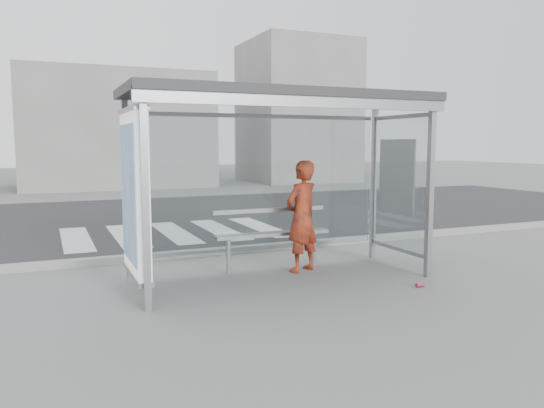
{
  "coord_description": "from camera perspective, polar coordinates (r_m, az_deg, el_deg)",
  "views": [
    {
      "loc": [
        -3.03,
        -6.69,
        1.91
      ],
      "look_at": [
        -0.06,
        0.2,
        1.06
      ],
      "focal_mm": 35.0,
      "sensor_mm": 36.0,
      "label": 1
    }
  ],
  "objects": [
    {
      "name": "bench",
      "position": [
        8.04,
        0.02,
        -3.21
      ],
      "size": [
        1.81,
        0.22,
        0.94
      ],
      "color": "gray",
      "rests_on": "ground"
    },
    {
      "name": "ground",
      "position": [
        7.59,
        1.02,
        -8.08
      ],
      "size": [
        80.0,
        80.0,
        0.0
      ],
      "primitive_type": "plane",
      "color": "slate",
      "rests_on": "ground"
    },
    {
      "name": "crosswalk",
      "position": [
        11.63,
        -10.44,
        -3.05
      ],
      "size": [
        4.55,
        3.0,
        0.0
      ],
      "color": "silver",
      "rests_on": "ground"
    },
    {
      "name": "road",
      "position": [
        14.15,
        -10.74,
        -1.35
      ],
      "size": [
        30.0,
        10.0,
        0.01
      ],
      "primitive_type": "cube",
      "color": "#252527",
      "rests_on": "ground"
    },
    {
      "name": "curb",
      "position": [
        9.34,
        -3.93,
        -4.94
      ],
      "size": [
        30.0,
        0.18,
        0.12
      ],
      "primitive_type": "cube",
      "color": "gray",
      "rests_on": "ground"
    },
    {
      "name": "building_right",
      "position": [
        27.51,
        2.7,
        9.82
      ],
      "size": [
        5.0,
        5.0,
        7.0
      ],
      "primitive_type": "cube",
      "color": "gray",
      "rests_on": "ground"
    },
    {
      "name": "person",
      "position": [
        7.91,
        3.23,
        -1.34
      ],
      "size": [
        0.71,
        0.6,
        1.67
      ],
      "primitive_type": "imported",
      "rotation": [
        0.0,
        0.0,
        3.53
      ],
      "color": "#C05812",
      "rests_on": "ground"
    },
    {
      "name": "bus_shelter",
      "position": [
        7.26,
        -1.84,
        7.07
      ],
      "size": [
        4.25,
        1.65,
        2.62
      ],
      "color": "gray",
      "rests_on": "ground"
    },
    {
      "name": "soda_can",
      "position": [
        7.43,
        15.61,
        -8.39
      ],
      "size": [
        0.11,
        0.06,
        0.06
      ],
      "primitive_type": "cylinder",
      "rotation": [
        0.0,
        1.57,
        0.01
      ],
      "color": "#C2395F",
      "rests_on": "ground"
    },
    {
      "name": "building_center",
      "position": [
        24.88,
        -16.46,
        7.6
      ],
      "size": [
        8.0,
        5.0,
        5.0
      ],
      "primitive_type": "cube",
      "color": "gray",
      "rests_on": "ground"
    }
  ]
}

